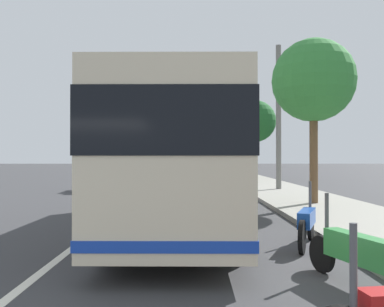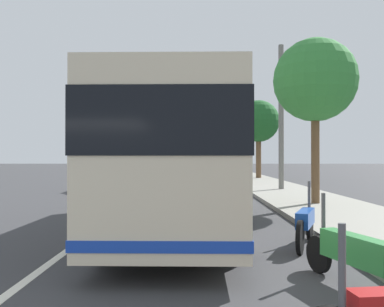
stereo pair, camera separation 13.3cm
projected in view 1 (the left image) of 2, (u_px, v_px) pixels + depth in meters
name	position (u px, v px, depth m)	size (l,w,h in m)	color
sidewalk_curb	(353.00, 218.00, 11.64)	(110.00, 3.60, 0.14)	gray
lane_divider_line	(108.00, 221.00, 11.59)	(110.00, 0.16, 0.01)	silver
coach_bus	(180.00, 156.00, 10.46)	(10.15, 2.64, 3.15)	beige
motorcycle_angled	(359.00, 254.00, 5.59)	(2.20, 0.75, 1.23)	black
motorcycle_mid_row	(307.00, 223.00, 8.28)	(1.96, 0.87, 1.26)	black
car_behind_bus	(109.00, 177.00, 22.46)	(4.39, 2.01, 1.46)	silver
car_ahead_same_lane	(190.00, 174.00, 26.30)	(3.94, 1.86, 1.53)	red
car_far_distant	(186.00, 165.00, 54.33)	(4.50, 1.96, 1.51)	black
car_oncoming	(135.00, 169.00, 35.26)	(4.07, 2.11, 1.53)	black
roadside_tree_mid_block	(314.00, 81.00, 14.86)	(2.96, 2.96, 6.01)	brown
roadside_tree_far_block	(255.00, 122.00, 32.91)	(3.31, 3.31, 6.28)	brown
utility_pole	(279.00, 118.00, 21.45)	(0.27, 0.27, 7.56)	slate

